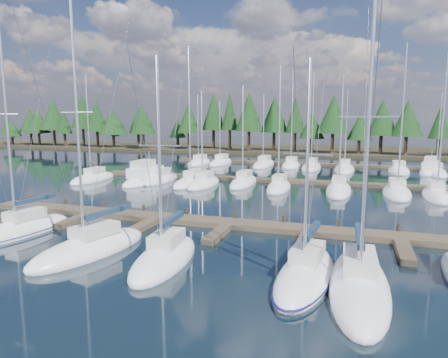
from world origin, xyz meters
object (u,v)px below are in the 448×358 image
(front_sailboat_3, at_px, (165,258))
(main_dock, at_px, (227,225))
(front_sailboat_4, at_px, (306,275))
(motor_yacht_left, at_px, (146,178))
(front_sailboat_5, at_px, (359,284))
(front_sailboat_2, at_px, (91,248))
(front_sailboat_1, at_px, (21,230))
(motor_yacht_right, at_px, (430,170))

(front_sailboat_3, bearing_deg, main_dock, 81.18)
(front_sailboat_4, height_order, motor_yacht_left, front_sailboat_4)
(front_sailboat_5, distance_m, motor_yacht_left, 36.32)
(front_sailboat_2, relative_size, front_sailboat_3, 1.27)
(front_sailboat_4, distance_m, front_sailboat_5, 2.64)
(front_sailboat_4, bearing_deg, front_sailboat_1, 174.34)
(front_sailboat_2, height_order, front_sailboat_4, front_sailboat_2)
(motor_yacht_left, bearing_deg, front_sailboat_2, -68.05)
(front_sailboat_2, xyz_separation_m, front_sailboat_5, (15.70, -0.61, -0.01))
(front_sailboat_2, height_order, motor_yacht_right, front_sailboat_2)
(front_sailboat_2, height_order, front_sailboat_5, front_sailboat_2)
(front_sailboat_4, relative_size, front_sailboat_5, 0.78)
(front_sailboat_5, bearing_deg, front_sailboat_4, 169.69)
(motor_yacht_right, bearing_deg, front_sailboat_2, -119.84)
(front_sailboat_5, bearing_deg, front_sailboat_1, 173.81)
(main_dock, height_order, front_sailboat_5, front_sailboat_5)
(front_sailboat_3, xyz_separation_m, front_sailboat_4, (7.97, 0.02, -0.01))
(front_sailboat_1, distance_m, motor_yacht_right, 54.96)
(front_sailboat_1, relative_size, front_sailboat_4, 1.31)
(main_dock, distance_m, front_sailboat_2, 10.10)
(front_sailboat_2, distance_m, front_sailboat_5, 15.71)
(front_sailboat_1, xyz_separation_m, motor_yacht_right, (33.36, 43.68, 0.17))
(front_sailboat_5, height_order, motor_yacht_left, front_sailboat_5)
(front_sailboat_3, height_order, front_sailboat_5, front_sailboat_5)
(front_sailboat_2, relative_size, front_sailboat_4, 1.32)
(main_dock, xyz_separation_m, motor_yacht_right, (19.75, 37.73, 0.26))
(front_sailboat_4, xyz_separation_m, motor_yacht_right, (13.03, 45.70, 0.19))
(front_sailboat_3, distance_m, front_sailboat_4, 7.97)
(front_sailboat_1, relative_size, front_sailboat_2, 0.99)
(main_dock, distance_m, motor_yacht_left, 23.77)
(front_sailboat_2, height_order, front_sailboat_3, front_sailboat_2)
(front_sailboat_3, bearing_deg, front_sailboat_1, 170.64)
(front_sailboat_1, height_order, front_sailboat_4, front_sailboat_1)
(main_dock, xyz_separation_m, front_sailboat_5, (9.32, -8.44, 0.09))
(front_sailboat_2, height_order, motor_yacht_left, front_sailboat_2)
(front_sailboat_5, bearing_deg, front_sailboat_2, 177.78)
(motor_yacht_left, xyz_separation_m, motor_yacht_right, (36.20, 20.57, -0.05))
(front_sailboat_2, relative_size, motor_yacht_left, 1.61)
(motor_yacht_right, bearing_deg, motor_yacht_left, -150.39)
(front_sailboat_3, relative_size, front_sailboat_5, 0.82)
(front_sailboat_1, bearing_deg, front_sailboat_3, -9.36)
(front_sailboat_3, height_order, motor_yacht_right, front_sailboat_3)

